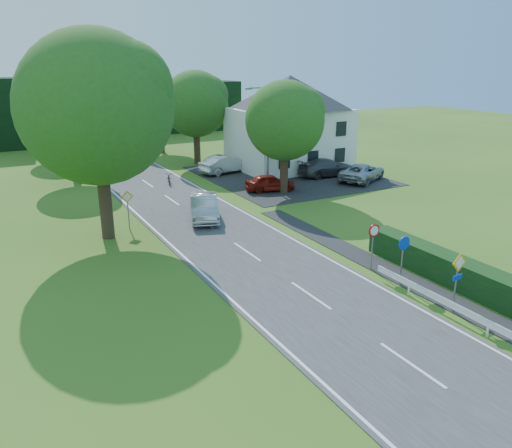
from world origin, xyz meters
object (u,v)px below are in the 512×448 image
parked_car_silver_b (362,172)px  parasol (263,164)px  parked_car_red (270,183)px  parked_car_silver_a (225,164)px  streetlight (266,133)px  motorcycle (169,178)px  moving_car (204,207)px  parked_car_grey (327,167)px

parked_car_silver_b → parasol: parasol is taller
parked_car_red → parked_car_silver_a: 7.75m
streetlight → parked_car_silver_b: size_ratio=1.50×
motorcycle → parked_car_red: parked_car_red is taller
moving_car → motorcycle: size_ratio=2.57×
parked_car_red → parked_car_silver_a: parked_car_silver_a is taller
streetlight → parked_car_silver_a: (-0.52, 6.62, -3.60)m
parked_car_red → parked_car_grey: 7.51m
parked_car_red → parked_car_silver_a: bearing=18.7°
streetlight → motorcycle: 9.11m
motorcycle → streetlight: bearing=-20.7°
motorcycle → parked_car_grey: parked_car_grey is taller
streetlight → moving_car: bearing=-145.2°
streetlight → parked_car_silver_a: bearing=94.5°
streetlight → parked_car_grey: size_ratio=1.49×
moving_car → parasol: (10.14, 10.14, 0.11)m
moving_car → parked_car_grey: 16.03m
parked_car_silver_a → parasol: size_ratio=2.48×
parked_car_grey → parked_car_silver_b: 3.33m
parked_car_red → parasol: parasol is taller
streetlight → motorcycle: size_ratio=4.24×
moving_car → streetlight: bearing=54.1°
streetlight → parked_car_silver_a: 7.55m
motorcycle → parked_car_silver_b: size_ratio=0.35×
motorcycle → parked_car_silver_b: parked_car_silver_b is taller
streetlight → parked_car_red: streetlight is taller
parasol → parked_car_silver_a: bearing=147.0°
parked_car_red → parasol: (2.67, 5.87, 0.24)m
motorcycle → parked_car_silver_a: size_ratio=0.38×
streetlight → parked_car_silver_a: size_ratio=1.61×
streetlight → parked_car_silver_b: bearing=-12.7°
parked_car_silver_a → parked_car_grey: 9.25m
parked_car_red → parked_car_grey: parked_car_grey is taller
parked_car_grey → parasol: bearing=54.7°
motorcycle → parasol: size_ratio=0.94×
parked_car_red → parked_car_silver_b: bearing=-78.0°
parasol → streetlight: bearing=-116.7°
streetlight → parked_car_grey: 7.87m
parked_car_silver_a → motorcycle: bearing=90.5°
streetlight → parked_car_red: (-0.29, -1.13, -3.76)m
streetlight → parked_car_silver_b: streetlight is taller
moving_car → parked_car_silver_b: moving_car is taller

